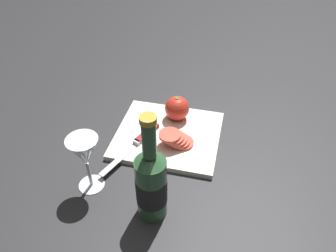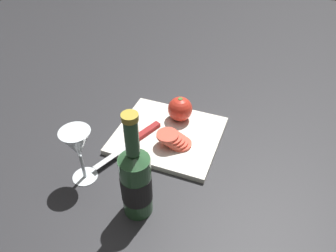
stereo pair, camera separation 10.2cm
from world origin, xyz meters
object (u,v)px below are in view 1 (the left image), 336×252
(whole_tomato, at_px, (177,108))
(tomato_slice_stack_near, at_px, (176,139))
(wine_glass, at_px, (85,154))
(wine_bottle, at_px, (151,184))
(knife, at_px, (142,137))

(whole_tomato, height_order, tomato_slice_stack_near, whole_tomato)
(wine_glass, relative_size, whole_tomato, 2.07)
(wine_glass, xyz_separation_m, tomato_slice_stack_near, (-0.20, -0.20, -0.08))
(tomato_slice_stack_near, bearing_deg, wine_glass, 45.08)
(whole_tomato, relative_size, tomato_slice_stack_near, 0.78)
(wine_bottle, xyz_separation_m, knife, (0.10, -0.24, -0.08))
(knife, bearing_deg, wine_bottle, 44.31)
(wine_bottle, xyz_separation_m, whole_tomato, (0.02, -0.37, -0.05))
(wine_glass, bearing_deg, wine_bottle, 166.75)
(wine_bottle, distance_m, whole_tomato, 0.37)
(knife, bearing_deg, wine_glass, -2.44)
(wine_bottle, relative_size, wine_glass, 1.82)
(knife, distance_m, tomato_slice_stack_near, 0.11)
(whole_tomato, bearing_deg, wine_glass, 62.22)
(wine_glass, distance_m, tomato_slice_stack_near, 0.29)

